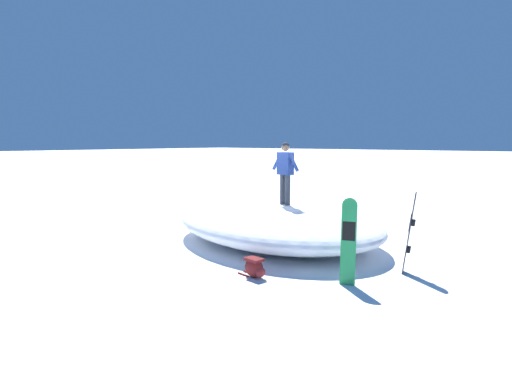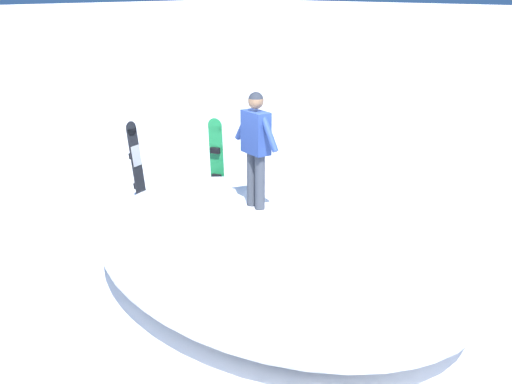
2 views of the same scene
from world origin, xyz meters
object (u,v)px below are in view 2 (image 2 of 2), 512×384
(snowboarder_standing, at_px, (256,140))
(snowboard_primary_upright, at_px, (216,158))
(snowboard_secondary_upright, at_px, (137,165))
(backpack_near, at_px, (308,199))

(snowboarder_standing, bearing_deg, snowboard_primary_upright, 146.65)
(snowboarder_standing, xyz_separation_m, snowboard_secondary_upright, (-3.47, 0.45, -1.14))
(snowboard_primary_upright, bearing_deg, snowboard_secondary_upright, -115.09)
(snowboard_secondary_upright, relative_size, backpack_near, 2.52)
(snowboard_primary_upright, xyz_separation_m, backpack_near, (1.62, 0.83, -0.65))
(snowboarder_standing, height_order, snowboard_secondary_upright, snowboarder_standing)
(snowboard_secondary_upright, bearing_deg, snowboard_primary_upright, 64.91)
(snowboarder_standing, bearing_deg, snowboard_secondary_upright, 172.56)
(snowboard_secondary_upright, height_order, backpack_near, snowboard_secondary_upright)
(snowboard_primary_upright, distance_m, backpack_near, 1.94)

